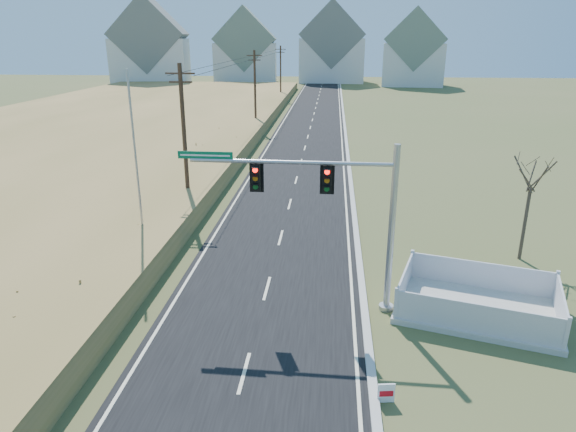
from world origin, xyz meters
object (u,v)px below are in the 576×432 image
Objects in this scene: open_sign at (386,393)px; bare_tree at (533,172)px; fence_enclosure at (477,307)px; flagpole at (138,181)px; traffic_signal_mast at (344,210)px.

open_sign is 0.12× the size of bare_tree.
fence_enclosure is 16.87m from flagpole.
traffic_signal_mast is 10.57m from bare_tree.
fence_enclosure is at bearing 0.96° from traffic_signal_mast.
fence_enclosure is 0.78× the size of flagpole.
fence_enclosure is 10.85× the size of open_sign.
fence_enclosure is (5.44, -0.02, -3.93)m from traffic_signal_mast.
flagpole reaches higher than traffic_signal_mast.
flagpole is 1.64× the size of bare_tree.
flagpole reaches higher than fence_enclosure.
flagpole is 19.16m from bare_tree.
traffic_signal_mast is 6.71m from fence_enclosure.
bare_tree is at bearing 33.26° from traffic_signal_mast.
bare_tree is at bearing 74.53° from fence_enclosure.
bare_tree reaches higher than fence_enclosure.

